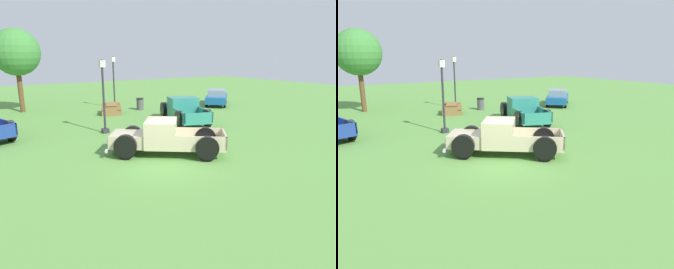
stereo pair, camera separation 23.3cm
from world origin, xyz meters
TOP-DOWN VIEW (x-y plane):
  - ground_plane at (0.00, 0.00)m, footprint 80.00×80.00m
  - pickup_truck_foreground at (0.26, 0.91)m, footprint 5.12×4.46m
  - pickup_truck_behind_right at (5.18, 6.06)m, footprint 3.41×5.64m
  - sedan_distant_a at (11.84, 10.16)m, footprint 4.16×4.15m
  - lamp_post_near at (-0.30, 5.89)m, footprint 0.36×0.36m
  - lamp_post_far at (3.64, 13.62)m, footprint 0.36×0.36m
  - picnic_table at (2.29, 11.13)m, footprint 2.05×2.22m
  - trash_can at (4.96, 11.61)m, footprint 0.59×0.59m
  - oak_tree_west at (-3.15, 15.65)m, footprint 3.46×3.46m

SIDE VIEW (x-z plane):
  - ground_plane at x=0.00m, z-range 0.00..0.00m
  - trash_can at x=4.96m, z-range 0.00..0.95m
  - picnic_table at x=2.29m, z-range 0.10..0.88m
  - sedan_distant_a at x=11.84m, z-range 0.03..1.43m
  - pickup_truck_foreground at x=0.26m, z-range -0.04..1.51m
  - pickup_truck_behind_right at x=5.18m, z-range -0.04..1.59m
  - lamp_post_near at x=-0.30m, z-range 0.10..4.17m
  - lamp_post_far at x=3.64m, z-range 0.10..4.31m
  - oak_tree_west at x=-3.15m, z-range 1.36..7.59m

